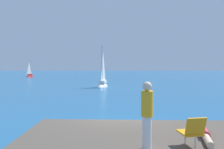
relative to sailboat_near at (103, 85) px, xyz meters
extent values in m
plane|color=#236093|center=(2.10, -17.40, -0.31)|extent=(160.00, 160.00, 0.00)
cube|color=#4C5138|center=(6.12, -18.04, -0.31)|extent=(1.04, 0.89, 0.61)
cube|color=brown|center=(3.06, -18.48, -0.31)|extent=(0.78, 0.98, 0.64)
ellipsoid|color=white|center=(0.00, -0.02, -0.31)|extent=(1.56, 3.12, 1.03)
cube|color=white|center=(0.00, -0.02, 0.37)|extent=(0.95, 1.42, 0.34)
cylinder|color=#B7B7BC|center=(-0.06, -0.29, 2.53)|extent=(0.11, 0.11, 4.66)
cylinder|color=#B2B2B7|center=(0.12, 0.62, 0.53)|extent=(0.44, 1.85, 0.09)
pyramid|color=white|center=(0.04, 0.22, 2.35)|extent=(0.33, 1.48, 3.54)
ellipsoid|color=red|center=(-17.85, 20.62, -0.31)|extent=(1.37, 2.33, 0.76)
cube|color=red|center=(-17.85, 20.62, 0.20)|extent=(0.79, 1.08, 0.25)
cylinder|color=#B7B7BC|center=(-17.79, 20.82, 1.80)|extent=(0.08, 0.08, 3.45)
cylinder|color=#B2B2B7|center=(-17.99, 20.16, 0.31)|extent=(0.46, 1.34, 0.07)
pyramid|color=silver|center=(-17.90, 20.45, 1.66)|extent=(0.36, 1.07, 2.62)
cylinder|color=#DB384C|center=(4.51, -20.16, 0.69)|extent=(0.42, 0.93, 0.24)
cylinder|color=beige|center=(4.35, -20.89, 0.66)|extent=(0.32, 0.72, 0.18)
sphere|color=beige|center=(4.62, -19.62, 0.71)|extent=(0.22, 0.22, 0.22)
cylinder|color=white|center=(2.76, -21.29, 0.97)|extent=(0.22, 0.22, 0.80)
cylinder|color=gold|center=(2.76, -21.29, 1.67)|extent=(0.28, 0.28, 0.60)
sphere|color=beige|center=(2.76, -21.29, 2.08)|extent=(0.22, 0.22, 0.22)
cube|color=orange|center=(3.83, -21.08, 0.92)|extent=(0.58, 0.61, 0.04)
cube|color=orange|center=(3.88, -21.33, 1.15)|extent=(0.50, 0.25, 0.45)
cylinder|color=silver|center=(3.79, -20.88, 0.75)|extent=(0.04, 0.04, 0.35)
cylinder|color=silver|center=(3.88, -21.33, 0.75)|extent=(0.04, 0.04, 0.35)
camera|label=1|loc=(2.12, -26.35, 2.61)|focal=34.60mm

